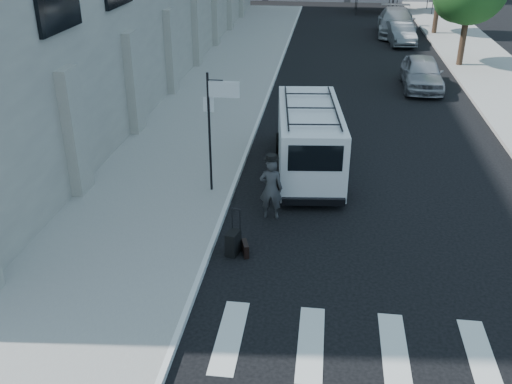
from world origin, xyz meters
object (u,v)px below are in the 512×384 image
(businessman, at_px, (271,189))
(parked_car_c, at_px, (396,22))
(briefcase, at_px, (245,249))
(suitcase, at_px, (233,243))
(cargo_van, at_px, (309,138))
(parked_car_b, at_px, (400,33))
(parked_car_a, at_px, (422,73))

(businessman, relative_size, parked_car_c, 0.29)
(businessman, xyz_separation_m, briefcase, (-0.41, -1.99, -0.69))
(suitcase, bearing_deg, businessman, 85.62)
(cargo_van, height_order, parked_car_b, cargo_van)
(suitcase, relative_size, parked_car_a, 0.27)
(businessman, xyz_separation_m, parked_car_a, (5.71, 13.54, -0.11))
(parked_car_a, height_order, parked_car_c, parked_car_c)
(suitcase, xyz_separation_m, cargo_van, (1.57, 5.23, 0.81))
(businessman, distance_m, parked_car_c, 27.43)
(briefcase, bearing_deg, suitcase, 163.09)
(cargo_van, distance_m, parked_car_b, 21.05)
(cargo_van, relative_size, parked_car_b, 1.43)
(briefcase, relative_size, parked_car_c, 0.07)
(briefcase, relative_size, parked_car_b, 0.11)
(briefcase, bearing_deg, businessman, 60.61)
(briefcase, bearing_deg, parked_car_a, 50.81)
(cargo_van, bearing_deg, parked_car_c, 72.43)
(briefcase, distance_m, cargo_van, 5.46)
(briefcase, xyz_separation_m, parked_car_c, (6.12, 28.82, 0.68))
(businessman, height_order, cargo_van, cargo_van)
(businessman, distance_m, briefcase, 2.15)
(parked_car_c, bearing_deg, businessman, -99.18)
(parked_car_c, bearing_deg, suitcase, -99.72)
(briefcase, distance_m, suitcase, 0.33)
(suitcase, relative_size, parked_car_b, 0.29)
(suitcase, bearing_deg, parked_car_b, 91.20)
(businessman, relative_size, suitcase, 1.47)
(parked_car_b, bearing_deg, cargo_van, -108.34)
(suitcase, height_order, parked_car_b, parked_car_b)
(cargo_van, bearing_deg, briefcase, -109.63)
(cargo_van, bearing_deg, parked_car_a, 58.84)
(suitcase, bearing_deg, briefcase, 15.99)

